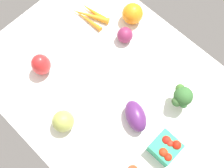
{
  "coord_description": "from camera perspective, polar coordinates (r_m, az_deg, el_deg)",
  "views": [
    {
      "loc": [
        29.17,
        -29.95,
        109.59
      ],
      "look_at": [
        0.0,
        0.0,
        4.0
      ],
      "focal_mm": 46.61,
      "sensor_mm": 36.0,
      "label": 1
    }
  ],
  "objects": [
    {
      "name": "tablecloth",
      "position": [
        1.16,
        0.0,
        -0.54
      ],
      "size": [
        104.0,
        76.0,
        2.0
      ],
      "primitive_type": "cube",
      "color": "white",
      "rests_on": "ground"
    },
    {
      "name": "red_onion_center",
      "position": [
        1.22,
        2.56,
        9.57
      ],
      "size": [
        6.61,
        6.61,
        6.61
      ],
      "primitive_type": "sphere",
      "color": "#85274F",
      "rests_on": "tablecloth"
    },
    {
      "name": "carrot_bunch",
      "position": [
        1.3,
        -4.38,
        13.3
      ],
      "size": [
        17.34,
        9.87,
        2.77
      ],
      "color": "orange",
      "rests_on": "tablecloth"
    },
    {
      "name": "berry_basket",
      "position": [
        1.07,
        10.51,
        -12.13
      ],
      "size": [
        9.2,
        9.2,
        7.8
      ],
      "color": "#33A377",
      "rests_on": "tablecloth"
    },
    {
      "name": "heirloom_tomato_green",
      "position": [
        1.08,
        -9.56,
        -7.21
      ],
      "size": [
        8.15,
        8.15,
        8.15
      ],
      "primitive_type": "sphere",
      "color": "#A0A84D",
      "rests_on": "tablecloth"
    },
    {
      "name": "bell_pepper_red",
      "position": [
        1.17,
        -13.75,
        3.74
      ],
      "size": [
        7.66,
        7.66,
        10.17
      ],
      "primitive_type": "ellipsoid",
      "rotation": [
        0.0,
        0.0,
        4.7
      ],
      "color": "red",
      "rests_on": "tablecloth"
    },
    {
      "name": "broccoli_head",
      "position": [
        1.1,
        13.58,
        -2.45
      ],
      "size": [
        7.98,
        8.38,
        10.99
      ],
      "color": "#A4BD7B",
      "rests_on": "tablecloth"
    },
    {
      "name": "heirloom_tomato_orange",
      "position": [
        1.27,
        4.05,
        13.59
      ],
      "size": [
        8.94,
        8.94,
        8.94
      ],
      "primitive_type": "sphere",
      "color": "orange",
      "rests_on": "tablecloth"
    },
    {
      "name": "eggplant",
      "position": [
        1.08,
        4.66,
        -6.28
      ],
      "size": [
        14.23,
        12.02,
        7.22
      ],
      "primitive_type": "ellipsoid",
      "rotation": [
        0.0,
        0.0,
        2.67
      ],
      "color": "#592667",
      "rests_on": "tablecloth"
    }
  ]
}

